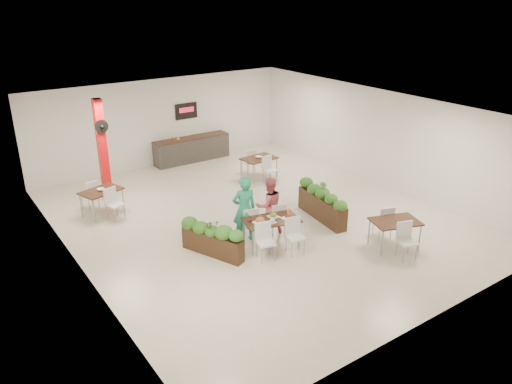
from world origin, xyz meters
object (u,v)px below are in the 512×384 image
Objects in this scene: side_table_a at (101,194)px; planter_left at (212,237)px; main_table at (271,223)px; side_table_b at (259,161)px; planter_right at (322,202)px; side_table_c at (395,225)px; diner_man at (244,209)px; service_counter at (192,149)px; diner_woman at (269,206)px; red_column at (103,149)px.

planter_left is at bearing -88.20° from side_table_a.
main_table is 1.55m from planter_left.
main_table is 5.01m from side_table_b.
planter_right reaches higher than side_table_c.
planter_left is (-1.47, 0.45, -0.14)m from main_table.
diner_man reaches higher than side_table_c.
planter_right is (2.56, -0.17, -0.37)m from diner_man.
planter_left is 4.63m from side_table_c.
service_counter is at bearing 103.98° from side_table_b.
service_counter is 3.21m from side_table_b.
service_counter reaches higher than diner_woman.
planter_left is (-3.09, -6.86, 0.01)m from service_counter.
planter_right is at bearing 12.49° from main_table.
planter_left is at bearing 24.39° from diner_man.
side_table_c is at bearing -95.34° from side_table_b.
main_table and side_table_b have the same top height.
red_column is at bearing -155.00° from service_counter.
planter_left is at bearing -114.21° from service_counter.
side_table_b is at bearing -116.22° from diner_man.
main_table is 2.23m from planter_right.
planter_right is (4.56, -4.96, -1.13)m from red_column.
service_counter is 7.52m from planter_left.
side_table_c is (4.92, -7.31, -1.02)m from red_column.
service_counter is 1.80× the size of side_table_c.
planter_left is at bearing 19.88° from diner_woman.
service_counter reaches higher than side_table_b.
diner_man reaches higher than side_table_b.
service_counter is 6.85m from planter_right.
planter_left is 5.60m from side_table_b.
diner_woman reaches higher than main_table.
side_table_a is 5.52m from side_table_b.
diner_woman is (0.80, 0.00, -0.10)m from diner_man.
side_table_c is at bearing 143.80° from diner_woman.
side_table_c is at bearing -81.26° from planter_right.
planter_right is (3.65, 0.03, 0.02)m from planter_left.
planter_right is 1.27× the size of side_table_a.
diner_woman reaches higher than side_table_a.
side_table_b is (2.22, 3.61, -0.17)m from diner_woman.
side_table_a is at bearing -147.36° from service_counter.
side_table_c is (2.12, -2.52, -0.17)m from diner_woman.
red_column is 1.07× the size of service_counter.
planter_right is at bearing 117.68° from side_table_c.
red_column reaches higher than side_table_c.
side_table_c is at bearing -56.05° from red_column.
planter_left is at bearing 163.14° from main_table.
main_table is at bearing -66.32° from red_column.
service_counter is 5.35m from side_table_a.
side_table_a is (-5.07, 3.94, 0.11)m from planter_right.
side_table_c is (2.54, -1.87, -0.01)m from main_table.
main_table is at bearing -16.86° from planter_left.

